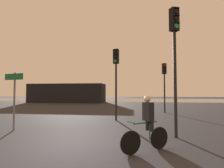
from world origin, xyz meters
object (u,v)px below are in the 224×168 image
distant_building (67,93)px  traffic_light_near_right (175,48)px  traffic_light_center (116,71)px  direction_sign_post (14,93)px  traffic_light_far_right (164,78)px  cyclist (147,123)px

distant_building → traffic_light_near_right: 24.71m
traffic_light_center → direction_sign_post: traffic_light_center is taller
traffic_light_far_right → traffic_light_center: bearing=31.0°
traffic_light_near_right → traffic_light_center: 4.60m
traffic_light_far_right → cyclist: bearing=58.1°
distant_building → direction_sign_post: distant_building is taller
traffic_light_far_right → distant_building: bearing=-63.2°
traffic_light_near_right → traffic_light_center: traffic_light_near_right is taller
traffic_light_center → cyclist: bearing=124.5°
traffic_light_center → distant_building: bearing=-40.9°
traffic_light_center → direction_sign_post: 5.62m
distant_building → traffic_light_center: traffic_light_center is taller
traffic_light_far_right → direction_sign_post: bearing=25.2°
traffic_light_far_right → traffic_light_center: size_ratio=0.95×
traffic_light_center → cyclist: size_ratio=2.70×
traffic_light_far_right → traffic_light_near_right: 8.23m
traffic_light_near_right → traffic_light_far_right: bearing=-125.3°
traffic_light_far_right → traffic_light_center: traffic_light_center is taller
distant_building → cyclist: size_ratio=7.60×
traffic_light_far_right → cyclist: size_ratio=2.56×
distant_building → direction_sign_post: (5.75, -20.82, 0.16)m
distant_building → traffic_light_center: (10.00, -17.40, 1.51)m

